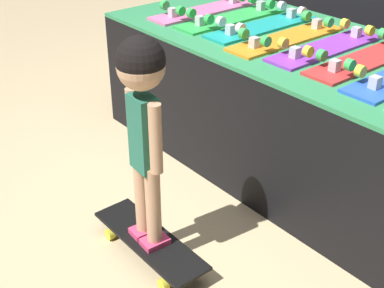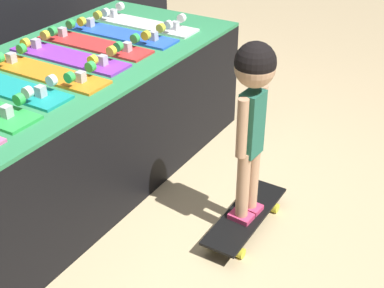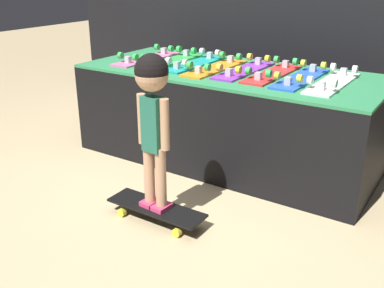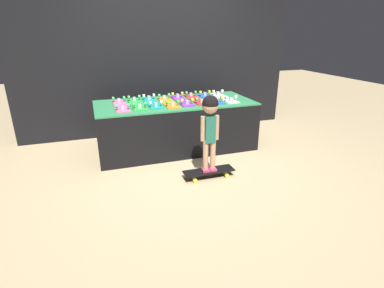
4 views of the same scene
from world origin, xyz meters
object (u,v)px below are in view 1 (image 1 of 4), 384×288
skateboard_teal_on_rack (262,25)px  skateboard_purple_on_rack (327,46)px  skateboard_green_on_rack (232,17)px  skateboard_on_floor (150,242)px  skateboard_red_on_rack (366,58)px  skateboard_orange_on_rack (287,37)px  child (143,106)px  skateboard_pink_on_rack (204,9)px

skateboard_teal_on_rack → skateboard_purple_on_rack: 0.44m
skateboard_purple_on_rack → skateboard_green_on_rack: bearing=-178.3°
skateboard_on_floor → skateboard_green_on_rack: bearing=121.5°
skateboard_green_on_rack → skateboard_red_on_rack: size_ratio=1.00×
skateboard_orange_on_rack → child: child is taller
skateboard_orange_on_rack → skateboard_red_on_rack: same height
skateboard_purple_on_rack → skateboard_red_on_rack: (0.22, 0.01, 0.00)m
skateboard_teal_on_rack → skateboard_purple_on_rack: same height
skateboard_on_floor → skateboard_orange_on_rack: bearing=101.7°
skateboard_on_floor → skateboard_teal_on_rack: bearing=111.8°
skateboard_pink_on_rack → child: child is taller
skateboard_green_on_rack → skateboard_teal_on_rack: (0.22, 0.02, 0.00)m
skateboard_pink_on_rack → skateboard_on_floor: bearing=-50.3°
skateboard_pink_on_rack → skateboard_green_on_rack: 0.22m
skateboard_green_on_rack → skateboard_red_on_rack: bearing=1.9°
skateboard_pink_on_rack → skateboard_teal_on_rack: (0.44, 0.04, 0.00)m
skateboard_red_on_rack → skateboard_on_floor: (-0.22, -1.10, -0.65)m
skateboard_pink_on_rack → skateboard_orange_on_rack: (0.66, -0.01, 0.00)m
skateboard_green_on_rack → child: size_ratio=0.79×
skateboard_pink_on_rack → skateboard_teal_on_rack: size_ratio=1.00×
skateboard_pink_on_rack → skateboard_teal_on_rack: same height
skateboard_teal_on_rack → skateboard_orange_on_rack: 0.22m
skateboard_pink_on_rack → child: (0.88, -1.06, 0.01)m
skateboard_teal_on_rack → child: (0.44, -1.10, 0.01)m
skateboard_green_on_rack → child: (0.66, -1.07, 0.01)m
skateboard_pink_on_rack → skateboard_on_floor: size_ratio=1.16×
skateboard_on_floor → child: 0.66m
skateboard_pink_on_rack → skateboard_purple_on_rack: same height
skateboard_red_on_rack → child: child is taller
skateboard_teal_on_rack → skateboard_red_on_rack: (0.66, 0.01, 0.00)m
skateboard_green_on_rack → skateboard_on_floor: skateboard_green_on_rack is taller
child → skateboard_teal_on_rack: bearing=116.0°
skateboard_pink_on_rack → skateboard_orange_on_rack: 0.66m
skateboard_orange_on_rack → skateboard_green_on_rack: bearing=176.7°
skateboard_green_on_rack → child: bearing=-58.5°
skateboard_pink_on_rack → skateboard_purple_on_rack: 0.88m
skateboard_purple_on_rack → child: size_ratio=0.79×
child → skateboard_purple_on_rack: bearing=94.1°
skateboard_pink_on_rack → child: bearing=-50.3°
skateboard_purple_on_rack → skateboard_red_on_rack: bearing=2.3°
skateboard_teal_on_rack → skateboard_purple_on_rack: size_ratio=1.00×
skateboard_teal_on_rack → skateboard_on_floor: 1.35m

